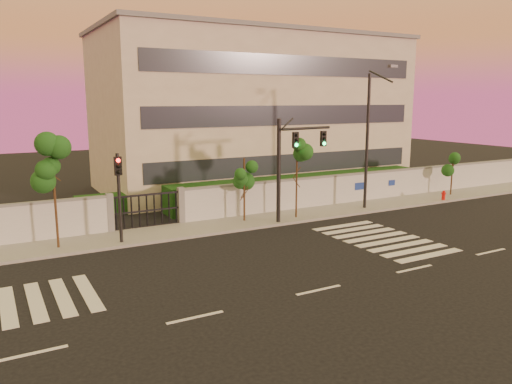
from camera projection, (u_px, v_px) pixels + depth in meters
ground at (319, 290)px, 18.86m from camera, size 120.00×120.00×0.00m
sidewalk at (208, 227)px, 27.89m from camera, size 60.00×3.00×0.15m
perimeter_wall at (199, 205)px, 29.05m from camera, size 60.00×0.36×2.20m
hedge_row at (198, 199)px, 31.96m from camera, size 41.00×4.25×1.80m
institutional_building at (252, 111)px, 40.95m from camera, size 24.40×12.40×12.25m
road_markings at (237, 268)px, 21.35m from camera, size 57.00×7.62×0.02m
street_tree_c at (53, 168)px, 23.18m from camera, size 1.39×1.11×5.40m
street_tree_d at (244, 175)px, 28.69m from camera, size 1.35×1.08×3.81m
street_tree_e at (297, 161)px, 29.37m from camera, size 1.30×1.03×4.82m
street_tree_f at (453, 164)px, 36.75m from camera, size 1.30×1.03×3.28m
traffic_signal_main at (290, 158)px, 28.50m from camera, size 3.82×0.77×6.06m
traffic_signal_secondary at (119, 188)px, 24.22m from camera, size 0.36×0.34×4.57m
streetlight_east at (369, 134)px, 31.59m from camera, size 0.54×2.19×9.12m
fire_hydrant at (444, 196)px, 35.10m from camera, size 0.33×0.31×0.83m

